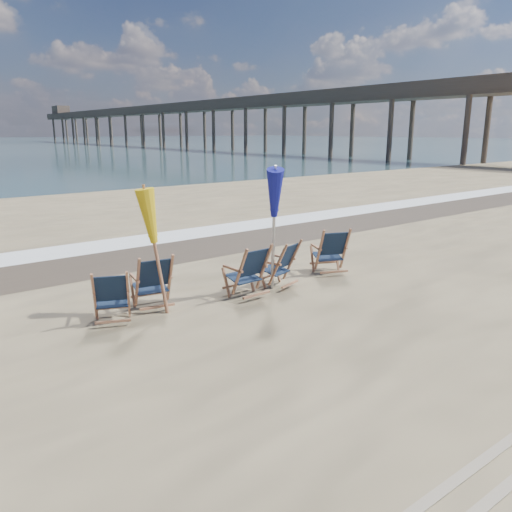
# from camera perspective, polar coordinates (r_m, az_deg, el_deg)

# --- Properties ---
(surf_foam) EXTENTS (200.00, 1.40, 0.01)m
(surf_foam) POSITION_cam_1_polar(r_m,az_deg,el_deg) (13.56, -15.86, 1.33)
(surf_foam) COLOR silver
(surf_foam) RESTS_ON ground
(wet_sand_strip) EXTENTS (200.00, 2.60, 0.00)m
(wet_sand_strip) POSITION_cam_1_polar(r_m,az_deg,el_deg) (12.20, -13.23, 0.10)
(wet_sand_strip) COLOR #42362A
(wet_sand_strip) RESTS_ON ground
(beach_chair_0) EXTENTS (0.77, 0.80, 0.88)m
(beach_chair_0) POSITION_cam_1_polar(r_m,az_deg,el_deg) (7.85, -14.39, -4.44)
(beach_chair_0) COLOR #121F35
(beach_chair_0) RESTS_ON ground
(beach_chair_1) EXTENTS (0.73, 0.79, 0.97)m
(beach_chair_1) POSITION_cam_1_polar(r_m,az_deg,el_deg) (8.37, -9.78, -2.72)
(beach_chair_1) COLOR #121F35
(beach_chair_1) RESTS_ON ground
(beach_chair_2) EXTENTS (0.66, 0.74, 0.98)m
(beach_chair_2) POSITION_cam_1_polar(r_m,az_deg,el_deg) (8.87, 0.94, -1.50)
(beach_chair_2) COLOR #121F35
(beach_chair_2) RESTS_ON ground
(beach_chair_3) EXTENTS (0.76, 0.80, 0.92)m
(beach_chair_3) POSITION_cam_1_polar(r_m,az_deg,el_deg) (9.54, 4.18, -0.63)
(beach_chair_3) COLOR #121F35
(beach_chair_3) RESTS_ON ground
(beach_chair_4) EXTENTS (0.87, 0.91, 1.00)m
(beach_chair_4) POSITION_cam_1_polar(r_m,az_deg,el_deg) (10.36, 10.16, 0.61)
(beach_chair_4) COLOR #121F35
(beach_chair_4) RESTS_ON ground
(umbrella_yellow) EXTENTS (0.30, 0.30, 2.02)m
(umbrella_yellow) POSITION_cam_1_polar(r_m,az_deg,el_deg) (7.91, -11.42, 3.79)
(umbrella_yellow) COLOR #9E6647
(umbrella_yellow) RESTS_ON ground
(umbrella_blue) EXTENTS (0.30, 0.30, 2.35)m
(umbrella_blue) POSITION_cam_1_polar(r_m,az_deg,el_deg) (8.71, 2.05, 7.05)
(umbrella_blue) COLOR #A5A5AD
(umbrella_blue) RESTS_ON ground
(fishing_pier) EXTENTS (4.40, 140.00, 9.30)m
(fishing_pier) POSITION_cam_1_polar(r_m,az_deg,el_deg) (89.03, -8.98, 15.11)
(fishing_pier) COLOR #50433A
(fishing_pier) RESTS_ON ground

